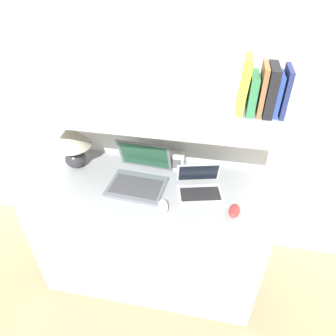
{
  "coord_description": "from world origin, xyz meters",
  "views": [
    {
      "loc": [
        0.36,
        -0.98,
        1.96
      ],
      "look_at": [
        0.11,
        0.33,
        0.94
      ],
      "focal_mm": 32.0,
      "sensor_mm": 36.0,
      "label": 1
    }
  ],
  "objects_px": {
    "book_green": "(252,93)",
    "book_yellow": "(244,85)",
    "book_blue": "(278,94)",
    "book_brown": "(262,89)",
    "table_lamp": "(72,141)",
    "book_navy": "(285,91)",
    "laptop_large": "(139,177)",
    "router_box": "(174,160)",
    "laptop_small": "(199,187)",
    "computer_mouse": "(163,206)",
    "book_black": "(270,90)",
    "second_mouse": "(234,211)"
  },
  "relations": [
    {
      "from": "book_green",
      "to": "book_yellow",
      "type": "height_order",
      "value": "book_yellow"
    },
    {
      "from": "book_blue",
      "to": "book_brown",
      "type": "height_order",
      "value": "book_brown"
    },
    {
      "from": "table_lamp",
      "to": "book_navy",
      "type": "distance_m",
      "value": 1.25
    },
    {
      "from": "laptop_large",
      "to": "router_box",
      "type": "xyz_separation_m",
      "value": [
        0.18,
        0.2,
        0.0
      ]
    },
    {
      "from": "laptop_large",
      "to": "book_navy",
      "type": "xyz_separation_m",
      "value": [
        0.72,
        0.03,
        0.59
      ]
    },
    {
      "from": "laptop_small",
      "to": "computer_mouse",
      "type": "height_order",
      "value": "laptop_small"
    },
    {
      "from": "book_black",
      "to": "book_brown",
      "type": "height_order",
      "value": "book_brown"
    },
    {
      "from": "book_brown",
      "to": "book_yellow",
      "type": "xyz_separation_m",
      "value": [
        -0.08,
        0.0,
        0.01
      ]
    },
    {
      "from": "book_blue",
      "to": "book_yellow",
      "type": "distance_m",
      "value": 0.16
    },
    {
      "from": "router_box",
      "to": "book_navy",
      "type": "distance_m",
      "value": 0.82
    },
    {
      "from": "laptop_large",
      "to": "book_black",
      "type": "bearing_deg",
      "value": 2.36
    },
    {
      "from": "table_lamp",
      "to": "computer_mouse",
      "type": "bearing_deg",
      "value": -23.82
    },
    {
      "from": "second_mouse",
      "to": "book_green",
      "type": "relative_size",
      "value": 0.61
    },
    {
      "from": "book_navy",
      "to": "book_green",
      "type": "height_order",
      "value": "book_navy"
    },
    {
      "from": "router_box",
      "to": "book_brown",
      "type": "distance_m",
      "value": 0.76
    },
    {
      "from": "table_lamp",
      "to": "computer_mouse",
      "type": "distance_m",
      "value": 0.72
    },
    {
      "from": "table_lamp",
      "to": "book_green",
      "type": "distance_m",
      "value": 1.12
    },
    {
      "from": "router_box",
      "to": "book_green",
      "type": "bearing_deg",
      "value": -23.93
    },
    {
      "from": "computer_mouse",
      "to": "laptop_small",
      "type": "bearing_deg",
      "value": 43.89
    },
    {
      "from": "second_mouse",
      "to": "book_black",
      "type": "height_order",
      "value": "book_black"
    },
    {
      "from": "book_blue",
      "to": "book_brown",
      "type": "relative_size",
      "value": 0.84
    },
    {
      "from": "book_navy",
      "to": "book_green",
      "type": "xyz_separation_m",
      "value": [
        -0.14,
        0.0,
        -0.02
      ]
    },
    {
      "from": "book_green",
      "to": "router_box",
      "type": "bearing_deg",
      "value": 156.07
    },
    {
      "from": "laptop_large",
      "to": "book_yellow",
      "type": "relative_size",
      "value": 1.38
    },
    {
      "from": "book_green",
      "to": "table_lamp",
      "type": "bearing_deg",
      "value": 176.58
    },
    {
      "from": "laptop_large",
      "to": "second_mouse",
      "type": "distance_m",
      "value": 0.6
    },
    {
      "from": "book_brown",
      "to": "book_blue",
      "type": "bearing_deg",
      "value": 0.0
    },
    {
      "from": "book_brown",
      "to": "book_navy",
      "type": "bearing_deg",
      "value": 0.0
    },
    {
      "from": "table_lamp",
      "to": "book_blue",
      "type": "bearing_deg",
      "value": -3.08
    },
    {
      "from": "second_mouse",
      "to": "table_lamp",
      "type": "bearing_deg",
      "value": 166.76
    },
    {
      "from": "table_lamp",
      "to": "book_blue",
      "type": "distance_m",
      "value": 1.22
    },
    {
      "from": "laptop_large",
      "to": "book_green",
      "type": "height_order",
      "value": "book_green"
    },
    {
      "from": "laptop_small",
      "to": "computer_mouse",
      "type": "distance_m",
      "value": 0.25
    },
    {
      "from": "computer_mouse",
      "to": "router_box",
      "type": "height_order",
      "value": "router_box"
    },
    {
      "from": "computer_mouse",
      "to": "book_navy",
      "type": "height_order",
      "value": "book_navy"
    },
    {
      "from": "book_yellow",
      "to": "table_lamp",
      "type": "bearing_deg",
      "value": 176.43
    },
    {
      "from": "computer_mouse",
      "to": "book_navy",
      "type": "relative_size",
      "value": 0.54
    },
    {
      "from": "computer_mouse",
      "to": "second_mouse",
      "type": "height_order",
      "value": "same"
    },
    {
      "from": "book_navy",
      "to": "book_blue",
      "type": "relative_size",
      "value": 1.15
    },
    {
      "from": "router_box",
      "to": "book_brown",
      "type": "relative_size",
      "value": 0.58
    },
    {
      "from": "router_box",
      "to": "book_brown",
      "type": "height_order",
      "value": "book_brown"
    },
    {
      "from": "laptop_large",
      "to": "second_mouse",
      "type": "relative_size",
      "value": 3.21
    },
    {
      "from": "book_blue",
      "to": "book_brown",
      "type": "bearing_deg",
      "value": -180.0
    },
    {
      "from": "laptop_large",
      "to": "table_lamp",
      "type": "bearing_deg",
      "value": 168.91
    },
    {
      "from": "laptop_small",
      "to": "book_navy",
      "type": "height_order",
      "value": "book_navy"
    },
    {
      "from": "book_brown",
      "to": "book_green",
      "type": "bearing_deg",
      "value": 180.0
    },
    {
      "from": "laptop_small",
      "to": "book_yellow",
      "type": "height_order",
      "value": "book_yellow"
    },
    {
      "from": "laptop_small",
      "to": "book_yellow",
      "type": "bearing_deg",
      "value": 15.29
    },
    {
      "from": "router_box",
      "to": "book_green",
      "type": "distance_m",
      "value": 0.72
    },
    {
      "from": "book_black",
      "to": "book_brown",
      "type": "distance_m",
      "value": 0.04
    }
  ]
}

